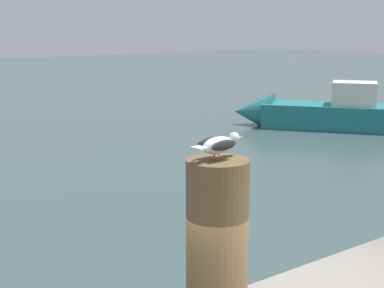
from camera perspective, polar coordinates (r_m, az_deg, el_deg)
The scene contains 3 objects.
mooring_post at distance 3.43m, azimuth 2.53°, elevation -10.37°, with size 0.37×0.37×1.08m, color brown.
seagull at distance 3.25m, azimuth 2.71°, elevation -0.03°, with size 0.39×0.16×0.14m.
boat_teal at distance 20.62m, azimuth 12.44°, elevation 3.08°, with size 5.03×5.90×1.92m.
Camera 1 is at (-2.87, -2.80, 3.60)m, focal length 53.13 mm.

